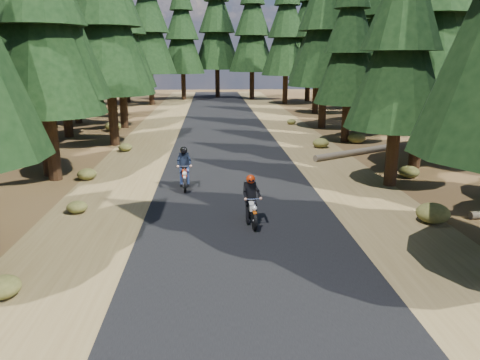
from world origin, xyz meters
name	(u,v)px	position (x,y,z in m)	size (l,w,h in m)	color
ground	(243,230)	(0.00, 0.00, 0.00)	(120.00, 120.00, 0.00)	#472F19
road	(234,184)	(0.00, 5.00, 0.01)	(6.00, 100.00, 0.01)	black
shoulder_l	(116,186)	(-4.60, 5.00, 0.00)	(3.20, 100.00, 0.01)	brown
shoulder_r	(349,182)	(4.60, 5.00, 0.00)	(3.20, 100.00, 0.01)	brown
pine_forest	(222,11)	(-0.02, 21.05, 7.89)	(34.59, 55.08, 16.32)	black
log_near	(358,152)	(6.59, 10.32, 0.16)	(0.32, 0.32, 5.87)	#4C4233
understory_shrubs	(262,162)	(1.37, 7.71, 0.27)	(16.06, 29.82, 0.65)	#474C1E
rider_lead	(251,208)	(0.27, 0.45, 0.50)	(0.63, 1.70, 1.48)	silver
rider_follow	(184,175)	(-1.92, 4.54, 0.53)	(0.65, 1.80, 1.58)	maroon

